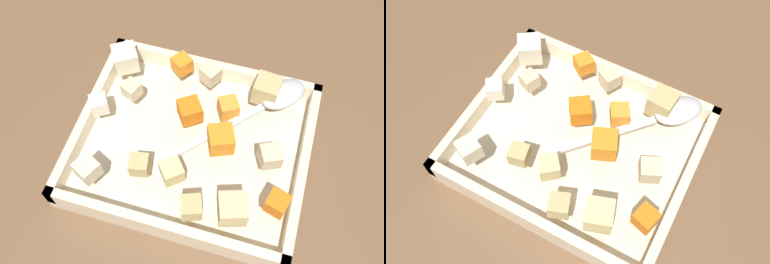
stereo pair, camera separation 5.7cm
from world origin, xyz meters
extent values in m
plane|color=brown|center=(0.00, 0.00, 0.00)|extent=(4.00, 4.00, 0.00)
cube|color=beige|center=(-0.01, -0.01, 0.01)|extent=(0.31, 0.26, 0.01)
cube|color=beige|center=(-0.01, -0.14, 0.03)|extent=(0.31, 0.01, 0.03)
cube|color=beige|center=(-0.01, 0.11, 0.03)|extent=(0.31, 0.01, 0.03)
cube|color=beige|center=(-0.16, -0.01, 0.03)|extent=(0.01, 0.26, 0.03)
cube|color=beige|center=(0.14, -0.01, 0.03)|extent=(0.01, 0.26, 0.03)
cube|color=orange|center=(-0.06, 0.09, 0.06)|extent=(0.03, 0.03, 0.02)
cube|color=orange|center=(-0.02, 0.02, 0.06)|extent=(0.04, 0.04, 0.03)
cube|color=orange|center=(0.03, -0.01, 0.06)|extent=(0.04, 0.04, 0.03)
cube|color=orange|center=(0.03, 0.04, 0.06)|extent=(0.03, 0.03, 0.02)
cube|color=orange|center=(0.12, -0.08, 0.06)|extent=(0.03, 0.03, 0.03)
cube|color=beige|center=(-0.12, -0.10, 0.06)|extent=(0.04, 0.04, 0.03)
cube|color=#E0CC89|center=(0.07, -0.10, 0.06)|extent=(0.04, 0.04, 0.03)
cube|color=#E0CC89|center=(-0.02, -0.07, 0.06)|extent=(0.04, 0.04, 0.03)
cube|color=beige|center=(-0.01, 0.09, 0.06)|extent=(0.03, 0.03, 0.02)
cube|color=tan|center=(-0.06, -0.08, 0.06)|extent=(0.03, 0.03, 0.02)
cube|color=beige|center=(-0.11, 0.03, 0.06)|extent=(0.03, 0.03, 0.02)
cube|color=beige|center=(0.09, -0.02, 0.06)|extent=(0.03, 0.03, 0.03)
cube|color=tan|center=(0.07, 0.08, 0.06)|extent=(0.04, 0.04, 0.03)
cube|color=tan|center=(0.02, -0.11, 0.06)|extent=(0.03, 0.03, 0.03)
cube|color=silver|center=(-0.14, -0.01, 0.06)|extent=(0.03, 0.03, 0.02)
cube|color=silver|center=(-0.14, 0.07, 0.06)|extent=(0.05, 0.05, 0.03)
ellipsoid|color=silver|center=(0.09, 0.08, 0.05)|extent=(0.08, 0.08, 0.02)
cube|color=silver|center=(0.02, 0.00, 0.05)|extent=(0.11, 0.12, 0.01)
camera|label=1|loc=(0.07, -0.28, 0.55)|focal=40.71mm
camera|label=2|loc=(0.12, -0.26, 0.55)|focal=40.71mm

